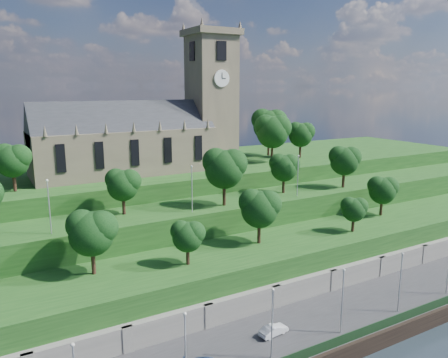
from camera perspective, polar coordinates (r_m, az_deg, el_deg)
promenade at (r=54.72m, az=5.69°, el=-20.72°), size 160.00×12.00×2.00m
fence at (r=50.28m, az=9.55°, el=-21.92°), size 160.00×0.10×1.20m
retaining_wall at (r=58.22m, az=2.19°, el=-16.78°), size 160.00×2.10×5.00m
embankment_lower at (r=62.18m, az=-0.79°, el=-13.25°), size 160.00×12.00×8.00m
embankment_upper at (r=70.50m, az=-5.15°, el=-8.40°), size 160.00×10.00×12.00m
hilltop at (r=88.74m, az=-10.81°, el=-3.25°), size 160.00×32.00×15.00m
church at (r=82.55m, az=-9.79°, el=6.27°), size 38.60×12.35×27.60m
trees_lower at (r=60.44m, az=0.58°, el=-4.92°), size 69.81×8.72×8.13m
trees_upper at (r=68.03m, az=-2.02°, el=0.94°), size 65.47×8.38×9.19m
trees_hilltop at (r=83.76m, az=-6.41°, el=5.67°), size 74.77×16.00×10.66m
lamp_posts_promenade at (r=48.36m, az=6.31°, el=-17.64°), size 60.36×0.36×8.10m
lamp_posts_upper at (r=64.98m, az=-4.22°, el=-0.78°), size 40.36×0.36×7.17m
car_middle at (r=54.31m, az=6.50°, el=-19.01°), size 3.85×1.74×1.22m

